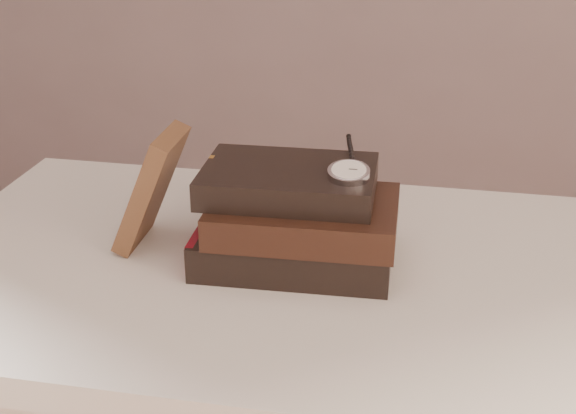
# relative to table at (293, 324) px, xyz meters

# --- Properties ---
(table) EXTENTS (1.00, 0.60, 0.75)m
(table) POSITION_rel_table_xyz_m (0.00, 0.00, 0.00)
(table) COLOR silver
(table) RESTS_ON ground
(book_stack) EXTENTS (0.26, 0.18, 0.13)m
(book_stack) POSITION_rel_table_xyz_m (0.00, 0.01, 0.15)
(book_stack) COLOR black
(book_stack) RESTS_ON table
(journal) EXTENTS (0.09, 0.10, 0.16)m
(journal) POSITION_rel_table_xyz_m (-0.20, 0.02, 0.17)
(journal) COLOR #422819
(journal) RESTS_ON table
(pocket_watch) EXTENTS (0.05, 0.15, 0.02)m
(pocket_watch) POSITION_rel_table_xyz_m (0.07, 0.01, 0.23)
(pocket_watch) COLOR silver
(pocket_watch) RESTS_ON book_stack
(eyeglasses) EXTENTS (0.11, 0.13, 0.05)m
(eyeglasses) POSITION_rel_table_xyz_m (-0.09, 0.09, 0.16)
(eyeglasses) COLOR silver
(eyeglasses) RESTS_ON book_stack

